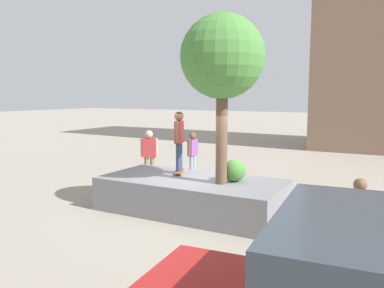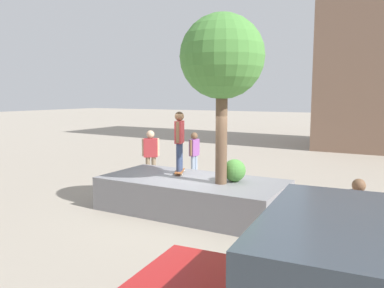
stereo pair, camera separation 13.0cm
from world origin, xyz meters
name	(u,v)px [view 1 (the left image)]	position (x,y,z in m)	size (l,w,h in m)	color
ground_plane	(196,210)	(0.00, 0.00, 0.00)	(120.00, 120.00, 0.00)	#9E9384
planter_ledge	(192,195)	(0.03, 0.16, 0.43)	(4.71, 2.25, 0.86)	gray
plaza_tree	(222,58)	(-0.85, 0.28, 3.85)	(1.99, 1.99, 4.03)	brown
boxwood_shrub	(235,170)	(-1.05, -0.08, 1.14)	(0.56, 0.56, 0.56)	#4C8C3D
skateboard	(179,171)	(0.66, -0.27, 0.92)	(0.52, 0.82, 0.07)	brown
skateboarder	(179,137)	(0.66, -0.27, 1.87)	(0.31, 0.52, 1.62)	navy
passerby_with_bag	(193,151)	(2.09, -3.68, 0.95)	(0.25, 0.56, 1.64)	#8C9EB7
pedestrian_crossing	(149,152)	(3.07, -2.31, 1.03)	(0.52, 0.43, 1.78)	#847056
bystander_watching	(359,214)	(-4.04, 1.39, 0.88)	(0.33, 0.48, 1.53)	#847056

